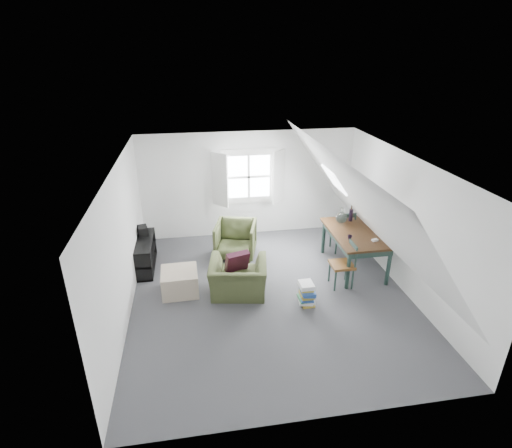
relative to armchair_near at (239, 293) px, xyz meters
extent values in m
plane|color=#46464A|center=(0.58, -0.14, 0.00)|extent=(5.50, 5.50, 0.00)
plane|color=white|center=(0.58, -0.14, 2.50)|extent=(5.50, 5.50, 0.00)
plane|color=white|center=(0.58, 2.61, 1.25)|extent=(5.00, 0.00, 5.00)
plane|color=white|center=(0.58, -2.89, 1.25)|extent=(5.00, 0.00, 5.00)
plane|color=white|center=(-1.92, -0.14, 1.25)|extent=(0.00, 5.50, 5.50)
plane|color=white|center=(3.08, -0.14, 1.25)|extent=(0.00, 5.50, 5.50)
plane|color=white|center=(-0.97, -0.14, 1.78)|extent=(3.19, 5.50, 4.48)
plane|color=white|center=(2.13, -0.14, 1.78)|extent=(3.19, 5.50, 4.48)
cube|color=white|center=(0.58, 2.59, 1.45)|extent=(1.30, 0.04, 1.30)
cube|color=white|center=(-0.10, 2.43, 1.45)|extent=(0.35, 0.35, 1.25)
cube|color=white|center=(1.26, 2.43, 1.45)|extent=(0.35, 0.35, 1.25)
cube|color=white|center=(0.58, 2.58, 1.45)|extent=(1.00, 0.02, 1.00)
cube|color=white|center=(0.58, 2.56, 1.45)|extent=(1.08, 0.04, 0.05)
cube|color=white|center=(0.58, 2.56, 1.45)|extent=(0.05, 0.04, 1.08)
cube|color=white|center=(2.13, 1.16, 1.75)|extent=(0.35, 0.75, 0.47)
imported|color=#3C4524|center=(0.00, 0.00, 0.00)|extent=(1.17, 1.06, 0.67)
imported|color=#3C4524|center=(0.12, 1.48, 0.00)|extent=(1.03, 1.05, 0.78)
cube|color=#3B1021|center=(0.00, 0.15, 0.59)|extent=(0.48, 0.36, 0.45)
cube|color=tan|center=(-1.07, 0.24, 0.22)|extent=(0.68, 0.68, 0.44)
cube|color=#301D0F|center=(2.46, 0.58, 0.80)|extent=(0.98, 1.64, 0.04)
cube|color=#213731|center=(2.46, 0.58, 0.71)|extent=(0.87, 1.53, 0.13)
cylinder|color=#213731|center=(2.05, -0.15, 0.39)|extent=(0.08, 0.08, 0.77)
cylinder|color=#213731|center=(2.86, -0.15, 0.39)|extent=(0.08, 0.08, 0.77)
cylinder|color=#213731|center=(2.05, 1.31, 0.39)|extent=(0.08, 0.08, 0.77)
cylinder|color=#213731|center=(2.86, 1.31, 0.39)|extent=(0.08, 0.08, 0.77)
sphere|color=silver|center=(2.31, 1.03, 0.95)|extent=(0.24, 0.24, 0.24)
cylinder|color=silver|center=(2.31, 1.03, 1.10)|extent=(0.08, 0.08, 0.13)
cylinder|color=black|center=(2.56, 1.13, 0.95)|extent=(0.08, 0.08, 0.26)
cylinder|color=#3F2D1E|center=(2.56, 1.13, 1.23)|extent=(0.03, 0.05, 0.46)
cylinder|color=#3F2D1E|center=(2.57, 1.14, 1.23)|extent=(0.05, 0.06, 0.46)
cylinder|color=#3F2D1E|center=(2.55, 1.12, 1.23)|extent=(0.05, 0.08, 0.46)
imported|color=black|center=(2.21, 0.28, 0.82)|extent=(0.12, 0.12, 0.08)
cube|color=white|center=(2.66, 0.13, 0.84)|extent=(0.12, 0.10, 0.04)
cube|color=brown|center=(2.50, 1.38, 0.49)|extent=(0.46, 0.46, 0.05)
cylinder|color=#213731|center=(2.69, 1.56, 0.23)|extent=(0.04, 0.04, 0.47)
cylinder|color=#213731|center=(2.69, 1.20, 0.23)|extent=(0.04, 0.04, 0.47)
cylinder|color=#213731|center=(2.32, 1.56, 0.23)|extent=(0.04, 0.04, 0.47)
cylinder|color=#213731|center=(2.32, 1.20, 0.23)|extent=(0.04, 0.04, 0.47)
cylinder|color=#213731|center=(2.69, 1.17, 0.73)|extent=(0.04, 0.04, 0.49)
cylinder|color=#213731|center=(2.32, 1.17, 0.73)|extent=(0.04, 0.04, 0.49)
cube|color=#213731|center=(2.50, 1.17, 0.92)|extent=(0.37, 0.03, 0.09)
cube|color=#213731|center=(2.50, 1.17, 0.78)|extent=(0.37, 0.03, 0.07)
cube|color=brown|center=(1.97, -0.03, 0.45)|extent=(0.42, 0.42, 0.05)
cylinder|color=#213731|center=(1.80, 0.14, 0.21)|extent=(0.04, 0.04, 0.43)
cylinder|color=#213731|center=(2.14, 0.14, 0.21)|extent=(0.04, 0.04, 0.43)
cylinder|color=#213731|center=(1.80, -0.20, 0.21)|extent=(0.04, 0.04, 0.43)
cylinder|color=#213731|center=(2.14, -0.20, 0.21)|extent=(0.04, 0.04, 0.43)
cylinder|color=#213731|center=(2.16, 0.14, 0.67)|extent=(0.04, 0.04, 0.45)
cylinder|color=#213731|center=(2.16, -0.20, 0.67)|extent=(0.04, 0.04, 0.45)
cube|color=#213731|center=(2.16, -0.03, 0.85)|extent=(0.03, 0.34, 0.08)
cube|color=#213731|center=(2.16, -0.03, 0.72)|extent=(0.03, 0.34, 0.06)
cube|color=black|center=(-1.81, 1.29, 0.02)|extent=(0.41, 1.22, 0.03)
cube|color=black|center=(-1.81, 1.29, 0.30)|extent=(0.41, 1.22, 0.03)
cube|color=black|center=(-1.81, 1.29, 0.61)|extent=(0.41, 1.22, 0.03)
cube|color=black|center=(-1.81, 0.70, 0.30)|extent=(0.41, 0.03, 0.61)
cube|color=black|center=(-1.81, 1.89, 0.30)|extent=(0.41, 0.03, 0.61)
cube|color=#264C99|center=(-1.81, 0.94, 0.13)|extent=(0.18, 0.20, 0.22)
cube|color=red|center=(-1.81, 1.40, 0.13)|extent=(0.18, 0.24, 0.22)
cube|color=white|center=(-1.81, 1.09, 0.43)|extent=(0.18, 0.22, 0.20)
cube|color=black|center=(-1.81, 1.54, 0.71)|extent=(0.24, 0.30, 0.21)
cube|color=#B29933|center=(1.17, -0.52, 0.02)|extent=(0.22, 0.29, 0.04)
cube|color=white|center=(1.14, -0.51, 0.05)|extent=(0.28, 0.32, 0.04)
cube|color=white|center=(1.18, -0.53, 0.09)|extent=(0.24, 0.31, 0.04)
cube|color=#337F4C|center=(1.13, -0.52, 0.12)|extent=(0.24, 0.30, 0.03)
cube|color=#264C99|center=(1.15, -0.54, 0.15)|extent=(0.26, 0.33, 0.03)
cube|color=#B29933|center=(1.15, -0.52, 0.18)|extent=(0.22, 0.29, 0.03)
cube|color=#B29933|center=(1.16, -0.50, 0.21)|extent=(0.26, 0.32, 0.04)
cube|color=#264C99|center=(1.18, -0.54, 0.25)|extent=(0.26, 0.33, 0.04)
cube|color=#264C99|center=(1.16, -0.54, 0.28)|extent=(0.26, 0.32, 0.04)
cube|color=#B29933|center=(1.16, -0.49, 0.32)|extent=(0.24, 0.30, 0.04)
cube|color=white|center=(1.14, -0.50, 0.36)|extent=(0.24, 0.28, 0.04)
cube|color=white|center=(1.15, -0.49, 0.40)|extent=(0.24, 0.29, 0.03)
camera|label=1|loc=(-0.69, -6.25, 4.22)|focal=28.00mm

